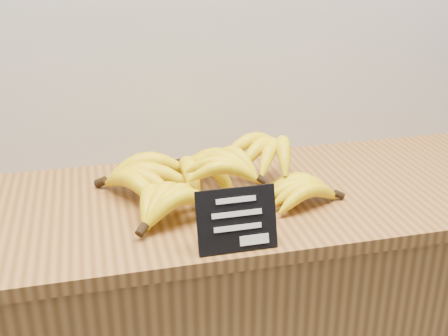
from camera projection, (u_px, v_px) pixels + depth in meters
counter_top at (219, 201)px, 1.30m from camera, size 1.57×0.54×0.03m
chalkboard_sign at (237, 220)px, 1.06m from camera, size 0.16×0.04×0.12m
banana_pile at (212, 176)px, 1.28m from camera, size 0.53×0.39×0.12m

